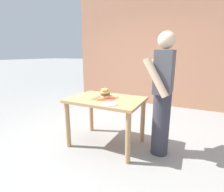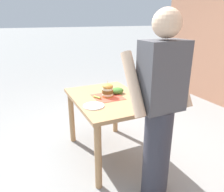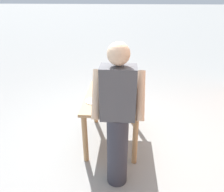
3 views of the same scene
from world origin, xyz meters
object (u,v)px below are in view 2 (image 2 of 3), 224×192
at_px(patio_table, 108,108).
at_px(side_plate_with_forks, 94,106).
at_px(pickle_spear, 97,97).
at_px(side_salad, 116,91).
at_px(sandwich, 107,90).
at_px(diner_across_table, 160,111).

relative_size(patio_table, side_plate_with_forks, 5.00).
relative_size(pickle_spear, side_salad, 0.54).
height_order(sandwich, diner_across_table, diner_across_table).
height_order(pickle_spear, side_plate_with_forks, pickle_spear).
bearing_deg(sandwich, patio_table, 99.82).
height_order(patio_table, diner_across_table, diner_across_table).
bearing_deg(side_salad, side_plate_with_forks, 34.36).
bearing_deg(sandwich, pickle_spear, 1.66).
distance_m(pickle_spear, diner_across_table, 0.87).
xyz_separation_m(side_plate_with_forks, diner_across_table, (-0.36, 0.63, 0.13)).
bearing_deg(diner_across_table, side_plate_with_forks, -60.25).
bearing_deg(patio_table, sandwich, -80.18).
distance_m(side_plate_with_forks, diner_across_table, 0.73).
relative_size(side_plate_with_forks, diner_across_table, 0.13).
bearing_deg(side_salad, pickle_spear, 13.76).
relative_size(sandwich, diner_across_table, 0.11).
height_order(sandwich, pickle_spear, sandwich).
xyz_separation_m(side_plate_with_forks, side_salad, (-0.39, -0.27, 0.03)).
distance_m(patio_table, pickle_spear, 0.20).
relative_size(patio_table, diner_across_table, 0.65).
relative_size(pickle_spear, diner_across_table, 0.06).
bearing_deg(side_plate_with_forks, sandwich, -139.99).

